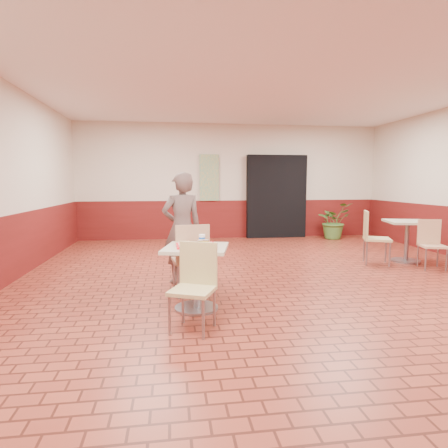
{
  "coord_description": "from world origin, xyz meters",
  "views": [
    {
      "loc": [
        -1.59,
        -4.86,
        1.5
      ],
      "look_at": [
        -0.92,
        -0.07,
        0.95
      ],
      "focal_mm": 30.0,
      "sensor_mm": 36.0,
      "label": 1
    }
  ],
  "objects": [
    {
      "name": "room_shell",
      "position": [
        0.0,
        0.0,
        1.5
      ],
      "size": [
        8.01,
        10.01,
        3.01
      ],
      "color": "maroon",
      "rests_on": "ground"
    },
    {
      "name": "wainscot_band",
      "position": [
        0.0,
        0.0,
        0.5
      ],
      "size": [
        8.0,
        10.0,
        1.0
      ],
      "color": "#581211",
      "rests_on": "ground"
    },
    {
      "name": "corridor_doorway",
      "position": [
        1.2,
        4.88,
        1.1
      ],
      "size": [
        1.6,
        0.22,
        2.2
      ],
      "primitive_type": "cube",
      "color": "black",
      "rests_on": "ground"
    },
    {
      "name": "promo_poster",
      "position": [
        -0.6,
        4.94,
        1.6
      ],
      "size": [
        0.5,
        0.03,
        1.2
      ],
      "primitive_type": "cube",
      "color": "gray",
      "rests_on": "wainscot_band"
    },
    {
      "name": "main_table",
      "position": [
        -1.32,
        -0.57,
        0.51
      ],
      "size": [
        0.71,
        0.71,
        0.75
      ],
      "rotation": [
        0.0,
        0.0,
        -0.22
      ],
      "color": "beige",
      "rests_on": "ground"
    },
    {
      "name": "chair_main_front",
      "position": [
        -1.37,
        -1.15,
        0.49
      ],
      "size": [
        0.54,
        0.54,
        0.88
      ],
      "rotation": [
        0.0,
        0.0,
        -0.42
      ],
      "color": "#CCBA7A",
      "rests_on": "ground"
    },
    {
      "name": "chair_main_back",
      "position": [
        -1.35,
        -0.02,
        0.53
      ],
      "size": [
        0.5,
        0.5,
        0.95
      ],
      "rotation": [
        0.0,
        0.0,
        3.28
      ],
      "color": "tan",
      "rests_on": "ground"
    },
    {
      "name": "customer",
      "position": [
        -1.44,
        0.64,
        0.82
      ],
      "size": [
        0.67,
        0.53,
        1.64
      ],
      "primitive_type": "imported",
      "rotation": [
        0.0,
        0.0,
        3.39
      ],
      "color": "#65524E",
      "rests_on": "ground"
    },
    {
      "name": "serving_tray",
      "position": [
        -1.32,
        -0.57,
        0.76
      ],
      "size": [
        0.45,
        0.35,
        0.03
      ],
      "rotation": [
        0.0,
        0.0,
        0.03
      ],
      "color": "red",
      "rests_on": "main_table"
    },
    {
      "name": "ring_donut",
      "position": [
        -1.42,
        -0.55,
        0.79
      ],
      "size": [
        0.12,
        0.12,
        0.03
      ],
      "primitive_type": "torus",
      "rotation": [
        0.0,
        0.0,
        -0.21
      ],
      "color": "#F19658",
      "rests_on": "serving_tray"
    },
    {
      "name": "long_john_donut",
      "position": [
        -1.24,
        -0.58,
        0.8
      ],
      "size": [
        0.17,
        0.12,
        0.05
      ],
      "rotation": [
        0.0,
        0.0,
        0.29
      ],
      "color": "gold",
      "rests_on": "serving_tray"
    },
    {
      "name": "paper_cup",
      "position": [
        -1.24,
        -0.46,
        0.83
      ],
      "size": [
        0.08,
        0.08,
        0.1
      ],
      "rotation": [
        0.0,
        0.0,
        0.05
      ],
      "color": "white",
      "rests_on": "serving_tray"
    },
    {
      "name": "second_table",
      "position": [
        2.78,
        1.53,
        0.52
      ],
      "size": [
        0.73,
        0.73,
        0.77
      ],
      "rotation": [
        0.0,
        0.0,
        -0.24
      ],
      "color": "#B8B594",
      "rests_on": "ground"
    },
    {
      "name": "chair_second_left",
      "position": [
        2.03,
        1.44,
        0.54
      ],
      "size": [
        0.58,
        0.58,
        0.97
      ],
      "rotation": [
        0.0,
        0.0,
        1.19
      ],
      "color": "tan",
      "rests_on": "ground"
    },
    {
      "name": "chair_second_front",
      "position": [
        2.86,
        0.99,
        0.47
      ],
      "size": [
        0.47,
        0.47,
        0.84
      ],
      "rotation": [
        0.0,
        0.0,
        -0.25
      ],
      "color": "#DAAC82",
      "rests_on": "ground"
    },
    {
      "name": "potted_plant",
      "position": [
        2.62,
        4.4,
        0.48
      ],
      "size": [
        1.08,
        1.02,
        0.95
      ],
      "primitive_type": "imported",
      "rotation": [
        0.0,
        0.0,
        0.4
      ],
      "color": "#41702C",
      "rests_on": "ground"
    }
  ]
}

